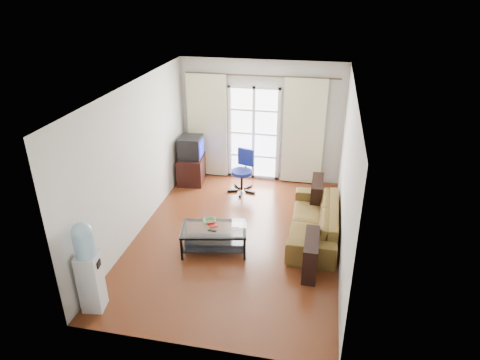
% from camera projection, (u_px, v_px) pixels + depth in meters
% --- Properties ---
extents(floor, '(5.20, 5.20, 0.00)m').
position_uv_depth(floor, '(237.00, 236.00, 7.75)').
color(floor, brown).
rests_on(floor, ground).
extents(ceiling, '(5.20, 5.20, 0.00)m').
position_uv_depth(ceiling, '(236.00, 89.00, 6.58)').
color(ceiling, white).
rests_on(ceiling, wall_back).
extents(wall_back, '(3.60, 0.02, 2.70)m').
position_uv_depth(wall_back, '(261.00, 122.00, 9.46)').
color(wall_back, beige).
rests_on(wall_back, floor).
extents(wall_front, '(3.60, 0.02, 2.70)m').
position_uv_depth(wall_front, '(190.00, 260.00, 4.87)').
color(wall_front, beige).
rests_on(wall_front, floor).
extents(wall_left, '(0.02, 5.20, 2.70)m').
position_uv_depth(wall_left, '(136.00, 160.00, 7.49)').
color(wall_left, beige).
rests_on(wall_left, floor).
extents(wall_right, '(0.02, 5.20, 2.70)m').
position_uv_depth(wall_right, '(347.00, 178.00, 6.84)').
color(wall_right, beige).
rests_on(wall_right, floor).
extents(french_door, '(1.16, 0.06, 2.15)m').
position_uv_depth(french_door, '(254.00, 134.00, 9.56)').
color(french_door, white).
rests_on(french_door, wall_back).
extents(curtain_rod, '(3.30, 0.04, 0.04)m').
position_uv_depth(curtain_rod, '(261.00, 76.00, 8.93)').
color(curtain_rod, '#4C3F2D').
rests_on(curtain_rod, wall_back).
extents(curtain_left, '(0.90, 0.07, 2.35)m').
position_uv_depth(curtain_left, '(207.00, 126.00, 9.64)').
color(curtain_left, beige).
rests_on(curtain_left, curtain_rod).
extents(curtain_right, '(0.90, 0.07, 2.35)m').
position_uv_depth(curtain_right, '(303.00, 133.00, 9.25)').
color(curtain_right, beige).
rests_on(curtain_right, curtain_rod).
extents(radiator, '(0.64, 0.12, 0.64)m').
position_uv_depth(radiator, '(294.00, 168.00, 9.67)').
color(radiator, '#949597').
rests_on(radiator, floor).
extents(sofa, '(2.10, 0.83, 0.61)m').
position_uv_depth(sofa, '(314.00, 220.00, 7.67)').
color(sofa, brown).
rests_on(sofa, floor).
extents(coffee_table, '(1.20, 0.83, 0.44)m').
position_uv_depth(coffee_table, '(214.00, 236.00, 7.25)').
color(coffee_table, silver).
rests_on(coffee_table, floor).
extents(bowl, '(0.35, 0.35, 0.05)m').
position_uv_depth(bowl, '(210.00, 221.00, 7.33)').
color(bowl, green).
rests_on(bowl, coffee_table).
extents(book, '(0.36, 0.36, 0.02)m').
position_uv_depth(book, '(208.00, 225.00, 7.25)').
color(book, '#A01713').
rests_on(book, coffee_table).
extents(remote, '(0.15, 0.06, 0.02)m').
position_uv_depth(remote, '(212.00, 230.00, 7.10)').
color(remote, black).
rests_on(remote, coffee_table).
extents(tv_stand, '(0.65, 0.88, 0.60)m').
position_uv_depth(tv_stand, '(192.00, 168.00, 9.73)').
color(tv_stand, black).
rests_on(tv_stand, floor).
extents(crt_tv, '(0.56, 0.55, 0.48)m').
position_uv_depth(crt_tv, '(190.00, 147.00, 9.46)').
color(crt_tv, black).
rests_on(crt_tv, tv_stand).
extents(task_chair, '(0.77, 0.77, 0.93)m').
position_uv_depth(task_chair, '(242.00, 179.00, 9.28)').
color(task_chair, black).
rests_on(task_chair, floor).
extents(water_cooler, '(0.33, 0.33, 1.41)m').
position_uv_depth(water_cooler, '(88.00, 265.00, 5.78)').
color(water_cooler, silver).
rests_on(water_cooler, floor).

